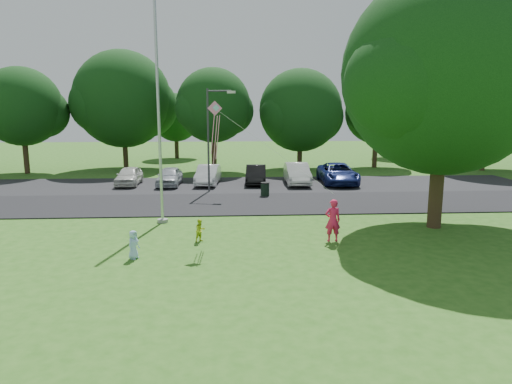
{
  "coord_description": "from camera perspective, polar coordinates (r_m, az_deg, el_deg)",
  "views": [
    {
      "loc": [
        -0.33,
        -16.29,
        5.3
      ],
      "look_at": [
        0.89,
        4.0,
        1.6
      ],
      "focal_mm": 32.0,
      "sensor_mm": 36.0,
      "label": 1
    }
  ],
  "objects": [
    {
      "name": "parking_strip",
      "position": [
        32.23,
        -2.81,
        0.89
      ],
      "size": [
        42.0,
        7.0,
        0.06
      ],
      "primitive_type": "cube",
      "color": "black",
      "rests_on": "ground"
    },
    {
      "name": "ground",
      "position": [
        17.14,
        -2.19,
        -7.71
      ],
      "size": [
        120.0,
        120.0,
        0.0
      ],
      "primitive_type": "plane",
      "color": "#2C6019",
      "rests_on": "ground"
    },
    {
      "name": "park_road",
      "position": [
        25.84,
        -2.64,
        -1.46
      ],
      "size": [
        60.0,
        6.0,
        0.06
      ],
      "primitive_type": "cube",
      "color": "black",
      "rests_on": "ground"
    },
    {
      "name": "child_yellow",
      "position": [
        18.63,
        -6.98,
        -4.79
      ],
      "size": [
        0.58,
        0.56,
        0.94
      ],
      "primitive_type": "imported",
      "rotation": [
        0.0,
        0.0,
        0.68
      ],
      "color": "#B9CE20",
      "rests_on": "ground"
    },
    {
      "name": "flagpole",
      "position": [
        21.56,
        -11.98,
        7.08
      ],
      "size": [
        0.5,
        0.5,
        10.0
      ],
      "color": "#B7BABF",
      "rests_on": "ground"
    },
    {
      "name": "horizon_trees",
      "position": [
        50.37,
        1.59,
        9.18
      ],
      "size": [
        77.46,
        7.2,
        7.02
      ],
      "color": "#332316",
      "rests_on": "ground"
    },
    {
      "name": "trash_can",
      "position": [
        27.97,
        1.13,
        0.31
      ],
      "size": [
        0.55,
        0.55,
        0.88
      ],
      "rotation": [
        0.0,
        0.0,
        -0.09
      ],
      "color": "black",
      "rests_on": "ground"
    },
    {
      "name": "parked_cars",
      "position": [
        32.26,
        0.0,
        2.21
      ],
      "size": [
        16.83,
        5.3,
        1.49
      ],
      "color": "silver",
      "rests_on": "ground"
    },
    {
      "name": "big_tree",
      "position": [
        21.66,
        22.33,
        13.04
      ],
      "size": [
        9.41,
        8.78,
        11.22
      ],
      "rotation": [
        0.0,
        0.0,
        -0.06
      ],
      "color": "#332316",
      "rests_on": "ground"
    },
    {
      "name": "street_lamp",
      "position": [
        29.19,
        -5.51,
        7.63
      ],
      "size": [
        1.83,
        0.6,
        6.58
      ],
      "rotation": [
        0.0,
        0.0,
        -0.23
      ],
      "color": "#3F3F44",
      "rests_on": "ground"
    },
    {
      "name": "kite",
      "position": [
        18.37,
        -4.81,
        8.82
      ],
      "size": [
        5.0,
        0.95,
        3.66
      ],
      "rotation": [
        0.0,
        0.0,
        0.08
      ],
      "color": "pink",
      "rests_on": "ground"
    },
    {
      "name": "woman",
      "position": [
        18.72,
        9.57,
        -3.52
      ],
      "size": [
        0.65,
        0.45,
        1.74
      ],
      "primitive_type": "imported",
      "rotation": [
        0.0,
        0.0,
        3.19
      ],
      "color": "#F02050",
      "rests_on": "ground"
    },
    {
      "name": "child_blue",
      "position": [
        17.0,
        -15.07,
        -6.37
      ],
      "size": [
        0.52,
        0.6,
        1.04
      ],
      "primitive_type": "imported",
      "rotation": [
        0.0,
        0.0,
        1.12
      ],
      "color": "#A6CBFF",
      "rests_on": "ground"
    },
    {
      "name": "tree_row",
      "position": [
        40.57,
        -0.74,
        10.9
      ],
      "size": [
        64.35,
        11.94,
        10.88
      ],
      "color": "#332316",
      "rests_on": "ground"
    }
  ]
}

